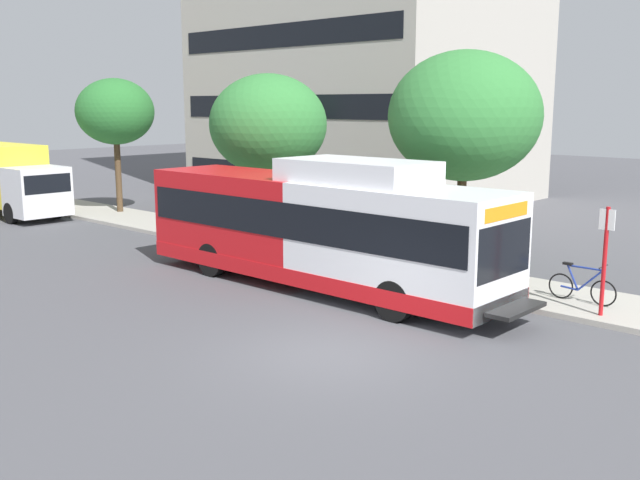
{
  "coord_description": "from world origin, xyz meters",
  "views": [
    {
      "loc": [
        -10.67,
        -9.5,
        5.07
      ],
      "look_at": [
        2.91,
        3.01,
        1.6
      ],
      "focal_mm": 40.63,
      "sensor_mm": 36.0,
      "label": 1
    }
  ],
  "objects_px": {
    "transit_bus": "(318,228)",
    "bus_stop_sign_pole": "(605,253)",
    "street_tree_mid_block": "(268,125)",
    "box_truck_background": "(9,178)",
    "street_tree_near_stop": "(464,116)",
    "bicycle_parked": "(582,286)",
    "street_tree_far_block": "(115,112)"
  },
  "relations": [
    {
      "from": "transit_bus",
      "to": "street_tree_near_stop",
      "type": "distance_m",
      "value": 5.58
    },
    {
      "from": "bicycle_parked",
      "to": "street_tree_mid_block",
      "type": "relative_size",
      "value": 0.29
    },
    {
      "from": "bus_stop_sign_pole",
      "to": "street_tree_near_stop",
      "type": "xyz_separation_m",
      "value": [
        2.08,
        5.2,
        3.07
      ]
    },
    {
      "from": "bicycle_parked",
      "to": "street_tree_near_stop",
      "type": "height_order",
      "value": "street_tree_near_stop"
    },
    {
      "from": "street_tree_far_block",
      "to": "street_tree_mid_block",
      "type": "bearing_deg",
      "value": -88.05
    },
    {
      "from": "bus_stop_sign_pole",
      "to": "street_tree_mid_block",
      "type": "bearing_deg",
      "value": 81.83
    },
    {
      "from": "street_tree_mid_block",
      "to": "transit_bus",
      "type": "bearing_deg",
      "value": -123.14
    },
    {
      "from": "street_tree_mid_block",
      "to": "street_tree_far_block",
      "type": "bearing_deg",
      "value": 91.95
    },
    {
      "from": "bus_stop_sign_pole",
      "to": "street_tree_mid_block",
      "type": "height_order",
      "value": "street_tree_mid_block"
    },
    {
      "from": "transit_bus",
      "to": "street_tree_far_block",
      "type": "xyz_separation_m",
      "value": [
        3.8,
        16.13,
        3.02
      ]
    },
    {
      "from": "bus_stop_sign_pole",
      "to": "street_tree_far_block",
      "type": "distance_m",
      "value": 23.5
    },
    {
      "from": "bus_stop_sign_pole",
      "to": "street_tree_near_stop",
      "type": "bearing_deg",
      "value": 68.15
    },
    {
      "from": "box_truck_background",
      "to": "bicycle_parked",
      "type": "bearing_deg",
      "value": -83.67
    },
    {
      "from": "street_tree_near_stop",
      "to": "street_tree_mid_block",
      "type": "distance_m",
      "value": 8.27
    },
    {
      "from": "street_tree_near_stop",
      "to": "street_tree_far_block",
      "type": "height_order",
      "value": "street_tree_near_stop"
    },
    {
      "from": "transit_bus",
      "to": "street_tree_mid_block",
      "type": "xyz_separation_m",
      "value": [
        4.14,
        6.34,
        2.63
      ]
    },
    {
      "from": "street_tree_far_block",
      "to": "box_truck_background",
      "type": "distance_m",
      "value": 5.73
    },
    {
      "from": "bicycle_parked",
      "to": "street_tree_near_stop",
      "type": "bearing_deg",
      "value": 73.75
    },
    {
      "from": "bus_stop_sign_pole",
      "to": "box_truck_background",
      "type": "relative_size",
      "value": 0.37
    },
    {
      "from": "bus_stop_sign_pole",
      "to": "box_truck_background",
      "type": "distance_m",
      "value": 26.6
    },
    {
      "from": "street_tree_near_stop",
      "to": "street_tree_far_block",
      "type": "bearing_deg",
      "value": 91.54
    },
    {
      "from": "street_tree_near_stop",
      "to": "bicycle_parked",
      "type": "bearing_deg",
      "value": -106.25
    },
    {
      "from": "street_tree_far_block",
      "to": "box_truck_background",
      "type": "bearing_deg",
      "value": 138.07
    },
    {
      "from": "bicycle_parked",
      "to": "box_truck_background",
      "type": "relative_size",
      "value": 0.25
    },
    {
      "from": "bus_stop_sign_pole",
      "to": "box_truck_background",
      "type": "bearing_deg",
      "value": 94.41
    },
    {
      "from": "street_tree_far_block",
      "to": "bus_stop_sign_pole",
      "type": "bearing_deg",
      "value": -93.93
    },
    {
      "from": "bicycle_parked",
      "to": "street_tree_mid_block",
      "type": "xyz_separation_m",
      "value": [
        1.13,
        12.63,
        3.77
      ]
    },
    {
      "from": "transit_bus",
      "to": "street_tree_mid_block",
      "type": "bearing_deg",
      "value": 56.86
    },
    {
      "from": "transit_bus",
      "to": "bus_stop_sign_pole",
      "type": "height_order",
      "value": "transit_bus"
    },
    {
      "from": "bus_stop_sign_pole",
      "to": "street_tree_mid_block",
      "type": "distance_m",
      "value": 13.85
    },
    {
      "from": "street_tree_mid_block",
      "to": "box_truck_background",
      "type": "distance_m",
      "value": 13.9
    },
    {
      "from": "transit_bus",
      "to": "bicycle_parked",
      "type": "bearing_deg",
      "value": -64.43
    }
  ]
}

